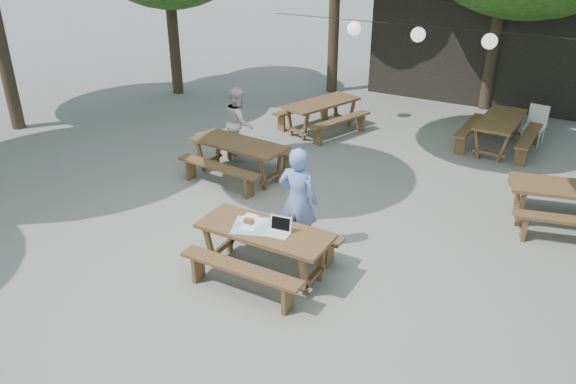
% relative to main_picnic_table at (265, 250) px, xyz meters
% --- Properties ---
extents(ground, '(80.00, 80.00, 0.00)m').
position_rel_main_picnic_table_xyz_m(ground, '(0.12, 0.97, -0.39)').
color(ground, slate).
rests_on(ground, ground).
extents(pavilion, '(6.00, 3.00, 2.80)m').
position_rel_main_picnic_table_xyz_m(pavilion, '(0.62, 11.47, 1.01)').
color(pavilion, black).
rests_on(pavilion, ground).
extents(main_picnic_table, '(2.00, 1.58, 0.75)m').
position_rel_main_picnic_table_xyz_m(main_picnic_table, '(0.00, 0.00, 0.00)').
color(main_picnic_table, '#4E311B').
rests_on(main_picnic_table, ground).
extents(picnic_table_nw, '(2.06, 1.73, 0.75)m').
position_rel_main_picnic_table_xyz_m(picnic_table_nw, '(-2.28, 2.73, 0.00)').
color(picnic_table_nw, '#4E311B').
rests_on(picnic_table_nw, ground).
extents(picnic_table_ne, '(2.22, 1.98, 0.75)m').
position_rel_main_picnic_table_xyz_m(picnic_table_ne, '(3.80, 3.75, 0.00)').
color(picnic_table_ne, '#4E311B').
rests_on(picnic_table_ne, ground).
extents(picnic_table_far_w, '(2.11, 2.31, 0.75)m').
position_rel_main_picnic_table_xyz_m(picnic_table_far_w, '(-2.06, 6.04, 0.00)').
color(picnic_table_far_w, '#4E311B').
rests_on(picnic_table_far_w, ground).
extents(picnic_table_far_e, '(1.64, 2.02, 0.75)m').
position_rel_main_picnic_table_xyz_m(picnic_table_far_e, '(2.04, 6.92, 0.00)').
color(picnic_table_far_e, '#4E311B').
rests_on(picnic_table_far_e, ground).
extents(woman, '(0.69, 0.50, 1.74)m').
position_rel_main_picnic_table_xyz_m(woman, '(0.10, 0.84, 0.48)').
color(woman, '#7A93DF').
rests_on(woman, ground).
extents(second_person, '(0.90, 0.96, 1.57)m').
position_rel_main_picnic_table_xyz_m(second_person, '(-2.89, 3.66, 0.40)').
color(second_person, white).
rests_on(second_person, ground).
extents(plastic_chair, '(0.50, 0.50, 0.90)m').
position_rel_main_picnic_table_xyz_m(plastic_chair, '(2.69, 7.70, -0.13)').
color(plastic_chair, white).
rests_on(plastic_chair, ground).
extents(laptop, '(0.36, 0.30, 0.24)m').
position_rel_main_picnic_table_xyz_m(laptop, '(0.25, 0.00, 0.42)').
color(laptop, white).
rests_on(laptop, main_picnic_table).
extents(tabletop_clutter, '(0.81, 0.75, 0.08)m').
position_rel_main_picnic_table_xyz_m(tabletop_clutter, '(-0.19, 0.01, 0.37)').
color(tabletop_clutter, '#3D73D2').
rests_on(tabletop_clutter, main_picnic_table).
extents(paper_lanterns, '(9.00, 0.34, 0.38)m').
position_rel_main_picnic_table_xyz_m(paper_lanterns, '(-0.07, 6.97, 2.02)').
color(paper_lanterns, black).
rests_on(paper_lanterns, ground).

